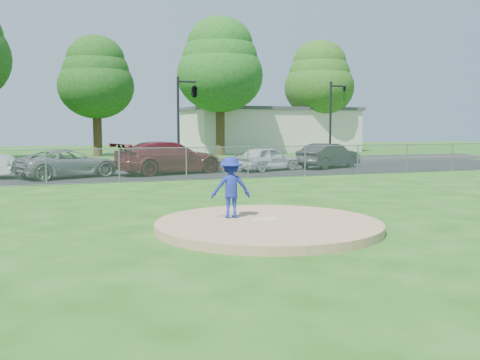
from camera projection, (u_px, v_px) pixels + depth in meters
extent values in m
plane|color=#194D10|center=(175.00, 186.00, 22.12)|extent=(120.00, 120.00, 0.00)
cylinder|color=#A7805C|center=(268.00, 225.00, 12.75)|extent=(5.40, 5.40, 0.20)
cube|color=white|center=(265.00, 219.00, 12.92)|extent=(0.60, 0.15, 0.04)
cube|color=gray|center=(165.00, 165.00, 23.92)|extent=(40.00, 0.06, 1.50)
cube|color=black|center=(147.00, 173.00, 28.21)|extent=(50.00, 8.00, 0.01)
cube|color=black|center=(127.00, 164.00, 35.23)|extent=(60.00, 7.00, 0.01)
cube|color=beige|center=(269.00, 131.00, 53.53)|extent=(16.00, 9.00, 4.00)
cube|color=#3F3F42|center=(269.00, 109.00, 53.31)|extent=(16.40, 9.40, 0.30)
cylinder|color=#3A2415|center=(98.00, 133.00, 44.06)|extent=(0.72, 0.72, 3.85)
ellipsoid|color=#154512|center=(96.00, 87.00, 43.69)|extent=(6.16, 6.16, 5.24)
ellipsoid|color=#154512|center=(96.00, 73.00, 43.58)|extent=(5.42, 5.42, 4.61)
ellipsoid|color=#154512|center=(96.00, 60.00, 43.47)|extent=(4.68, 4.68, 3.98)
cylinder|color=#392814|center=(220.00, 129.00, 45.52)|extent=(0.76, 0.76, 4.55)
ellipsoid|color=#165316|center=(220.00, 76.00, 45.08)|extent=(7.28, 7.28, 6.19)
ellipsoid|color=#165316|center=(220.00, 60.00, 44.95)|extent=(6.41, 6.41, 5.45)
ellipsoid|color=#165316|center=(220.00, 45.00, 44.82)|extent=(5.53, 5.53, 4.70)
cylinder|color=#3B2315|center=(318.00, 130.00, 52.05)|extent=(0.74, 0.74, 4.20)
ellipsoid|color=#215015|center=(319.00, 87.00, 51.64)|extent=(6.72, 6.72, 5.71)
ellipsoid|color=#215015|center=(319.00, 75.00, 51.53)|extent=(5.91, 5.91, 5.03)
ellipsoid|color=#215015|center=(319.00, 63.00, 51.41)|extent=(5.11, 5.11, 4.34)
cylinder|color=black|center=(178.00, 121.00, 34.09)|extent=(0.16, 0.16, 5.60)
cylinder|color=black|center=(187.00, 82.00, 34.04)|extent=(1.20, 0.12, 0.12)
imported|color=black|center=(194.00, 90.00, 34.25)|extent=(0.53, 2.48, 1.00)
cylinder|color=black|center=(330.00, 122.00, 37.79)|extent=(0.16, 0.16, 5.60)
cylinder|color=black|center=(338.00, 86.00, 37.74)|extent=(1.20, 0.12, 0.12)
imported|color=black|center=(344.00, 93.00, 37.96)|extent=(0.16, 0.20, 1.00)
imported|color=navy|center=(231.00, 187.00, 13.16)|extent=(1.05, 0.70, 1.51)
cone|color=orange|center=(37.00, 171.00, 25.42)|extent=(0.32, 0.32, 0.63)
imported|color=slate|center=(69.00, 164.00, 25.65)|extent=(5.29, 3.92, 1.33)
imported|color=#5B161D|center=(169.00, 158.00, 27.69)|extent=(6.17, 3.79, 1.67)
imported|color=silver|center=(267.00, 159.00, 29.60)|extent=(4.23, 2.88, 1.34)
imported|color=#262528|center=(329.00, 156.00, 31.50)|extent=(4.63, 3.23, 1.45)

